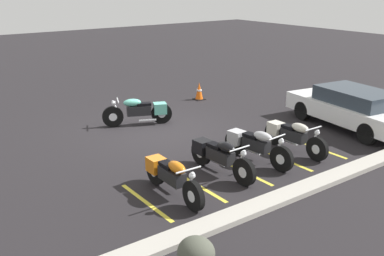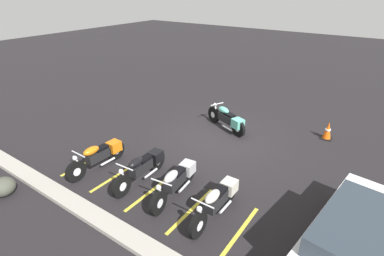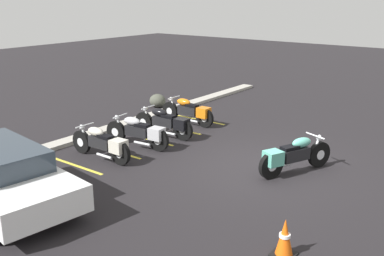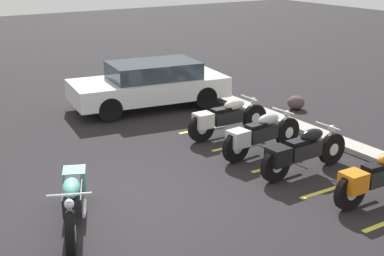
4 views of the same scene
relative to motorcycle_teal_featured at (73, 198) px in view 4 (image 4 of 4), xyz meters
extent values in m
plane|color=black|center=(-0.11, 0.79, -0.48)|extent=(60.00, 60.00, 0.00)
cylinder|color=black|center=(0.85, -0.36, -0.14)|extent=(0.68, 0.38, 0.68)
cylinder|color=silver|center=(0.85, -0.36, -0.14)|extent=(0.29, 0.22, 0.26)
cylinder|color=black|center=(-0.63, 0.27, -0.14)|extent=(0.68, 0.38, 0.68)
cylinder|color=silver|center=(-0.63, 0.27, -0.14)|extent=(0.29, 0.22, 0.26)
cube|color=black|center=(0.06, -0.03, 0.02)|extent=(0.84, 0.57, 0.31)
ellipsoid|color=#59B29E|center=(0.25, -0.11, 0.30)|extent=(0.64, 0.47, 0.25)
cube|color=black|center=(-0.10, 0.04, 0.23)|extent=(0.52, 0.41, 0.08)
cube|color=#59B29E|center=(-0.58, 0.25, 0.05)|extent=(0.53, 0.51, 0.35)
cylinder|color=silver|center=(0.73, -0.31, 0.13)|extent=(0.27, 0.16, 0.55)
cylinder|color=silver|center=(0.68, -0.29, 0.40)|extent=(0.28, 0.61, 0.04)
sphere|color=silver|center=(0.80, -0.34, 0.32)|extent=(0.15, 0.15, 0.15)
cylinder|color=silver|center=(-0.12, 0.21, -0.29)|extent=(0.55, 0.29, 0.07)
cylinder|color=black|center=(-2.21, 5.45, -0.15)|extent=(0.12, 0.66, 0.66)
cylinder|color=silver|center=(-2.21, 5.45, -0.15)|extent=(0.13, 0.25, 0.25)
cylinder|color=black|center=(-2.21, 3.89, -0.15)|extent=(0.12, 0.66, 0.66)
cylinder|color=silver|center=(-2.21, 3.89, -0.15)|extent=(0.13, 0.25, 0.25)
cube|color=black|center=(-2.21, 4.62, 0.00)|extent=(0.28, 0.76, 0.30)
ellipsoid|color=beige|center=(-2.21, 4.82, 0.27)|extent=(0.26, 0.56, 0.24)
cube|color=black|center=(-2.21, 4.45, 0.20)|extent=(0.24, 0.44, 0.08)
cube|color=beige|center=(-2.21, 3.94, 0.03)|extent=(0.36, 0.40, 0.34)
cylinder|color=silver|center=(-2.21, 5.33, 0.11)|extent=(0.06, 0.26, 0.53)
cylinder|color=silver|center=(-2.21, 5.27, 0.37)|extent=(0.62, 0.04, 0.04)
sphere|color=silver|center=(-2.21, 5.40, 0.29)|extent=(0.14, 0.14, 0.14)
cylinder|color=silver|center=(-2.35, 4.37, -0.30)|extent=(0.07, 0.55, 0.07)
cylinder|color=black|center=(-0.93, 5.38, -0.14)|extent=(0.19, 0.68, 0.67)
cylinder|color=silver|center=(-0.93, 5.38, -0.14)|extent=(0.15, 0.27, 0.25)
cylinder|color=black|center=(-0.77, 3.82, -0.14)|extent=(0.19, 0.68, 0.67)
cylinder|color=silver|center=(-0.77, 3.82, -0.14)|extent=(0.15, 0.27, 0.25)
cube|color=black|center=(-0.84, 4.55, 0.01)|extent=(0.36, 0.80, 0.30)
ellipsoid|color=#B7B7BC|center=(-0.87, 4.75, 0.28)|extent=(0.32, 0.59, 0.24)
cube|color=black|center=(-0.83, 4.38, 0.21)|extent=(0.29, 0.47, 0.08)
cube|color=#B7B7BC|center=(-0.77, 3.87, 0.04)|extent=(0.41, 0.44, 0.35)
cylinder|color=silver|center=(-0.92, 5.26, 0.12)|extent=(0.09, 0.27, 0.54)
cylinder|color=silver|center=(-0.91, 5.20, 0.38)|extent=(0.63, 0.10, 0.04)
sphere|color=silver|center=(-0.93, 5.33, 0.30)|extent=(0.14, 0.14, 0.14)
cylinder|color=silver|center=(-0.96, 4.28, -0.30)|extent=(0.13, 0.56, 0.07)
cylinder|color=black|center=(0.37, 5.43, -0.14)|extent=(0.15, 0.68, 0.67)
cylinder|color=silver|center=(0.37, 5.43, -0.14)|extent=(0.14, 0.26, 0.25)
cylinder|color=black|center=(0.44, 3.85, -0.14)|extent=(0.15, 0.68, 0.67)
cylinder|color=silver|center=(0.44, 3.85, -0.14)|extent=(0.14, 0.26, 0.25)
cube|color=black|center=(0.40, 4.59, 0.01)|extent=(0.32, 0.78, 0.31)
ellipsoid|color=black|center=(0.40, 4.79, 0.28)|extent=(0.29, 0.58, 0.24)
cube|color=black|center=(0.41, 4.42, 0.21)|extent=(0.26, 0.46, 0.08)
cube|color=black|center=(0.43, 3.90, 0.04)|extent=(0.38, 0.42, 0.35)
cylinder|color=silver|center=(0.37, 5.31, 0.12)|extent=(0.07, 0.27, 0.54)
cylinder|color=silver|center=(0.38, 5.24, 0.38)|extent=(0.63, 0.06, 0.04)
sphere|color=silver|center=(0.37, 5.38, 0.30)|extent=(0.14, 0.14, 0.14)
cylinder|color=silver|center=(0.27, 4.33, -0.30)|extent=(0.09, 0.56, 0.07)
cylinder|color=black|center=(2.01, 4.15, -0.15)|extent=(0.13, 0.66, 0.66)
cylinder|color=silver|center=(2.01, 4.15, -0.15)|extent=(0.13, 0.25, 0.25)
cube|color=black|center=(2.02, 4.87, 0.00)|extent=(0.29, 0.77, 0.30)
cube|color=black|center=(2.02, 4.70, 0.20)|extent=(0.25, 0.44, 0.08)
cube|color=orange|center=(2.01, 4.20, 0.03)|extent=(0.37, 0.41, 0.34)
cylinder|color=silver|center=(1.87, 4.63, -0.30)|extent=(0.08, 0.55, 0.07)
cylinder|color=black|center=(-4.78, 2.76, -0.16)|extent=(0.30, 0.66, 0.64)
cylinder|color=black|center=(-6.35, 2.96, -0.16)|extent=(0.30, 0.66, 0.64)
cylinder|color=black|center=(-4.42, 5.48, -0.16)|extent=(0.30, 0.66, 0.64)
cylinder|color=black|center=(-5.99, 5.69, -0.16)|extent=(0.30, 0.66, 0.64)
cube|color=white|center=(-5.39, 4.22, 0.08)|extent=(2.34, 4.50, 0.55)
cube|color=#2D3842|center=(-5.37, 4.37, 0.58)|extent=(1.81, 2.58, 0.45)
cube|color=#A8A399|center=(-0.11, 6.46, -0.42)|extent=(18.00, 0.50, 0.12)
ellipsoid|color=#543C41|center=(-3.03, 7.60, -0.29)|extent=(0.60, 0.60, 0.38)
cube|color=gold|center=(-2.98, 4.81, -0.48)|extent=(0.10, 2.10, 0.00)
cube|color=gold|center=(-1.57, 4.81, -0.48)|extent=(0.10, 2.10, 0.00)
cube|color=gold|center=(-0.16, 4.81, -0.48)|extent=(0.10, 2.10, 0.00)
cube|color=gold|center=(1.25, 4.81, -0.48)|extent=(0.10, 2.10, 0.00)
camera|label=1|loc=(6.99, 12.45, 4.11)|focal=42.00mm
camera|label=2|loc=(-5.11, 9.88, 4.94)|focal=28.00mm
camera|label=3|loc=(-9.98, -4.38, 3.90)|focal=42.00mm
camera|label=4|loc=(7.54, -2.54, 3.75)|focal=50.00mm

